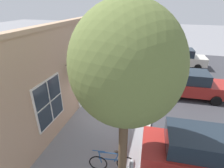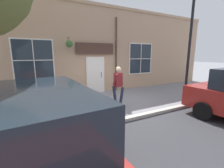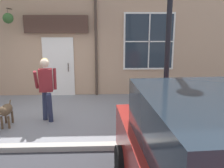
% 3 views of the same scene
% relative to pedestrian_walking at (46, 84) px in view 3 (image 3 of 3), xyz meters
% --- Properties ---
extents(ground_plane, '(90.00, 90.00, 0.00)m').
position_rel_pedestrian_walking_xyz_m(ground_plane, '(-0.36, -0.12, -1.03)').
color(ground_plane, gray).
extents(storefront_facade, '(0.95, 18.00, 5.00)m').
position_rel_pedestrian_walking_xyz_m(storefront_facade, '(-2.70, -0.12, 1.47)').
color(storefront_facade, tan).
rests_on(storefront_facade, ground_plane).
extents(pedestrian_walking, '(0.59, 0.55, 1.71)m').
position_rel_pedestrian_walking_xyz_m(pedestrian_walking, '(0.00, 0.00, 0.00)').
color(pedestrian_walking, '#282D47').
rests_on(pedestrian_walking, ground_plane).
extents(dog_on_leash, '(1.03, 0.35, 0.67)m').
position_rel_pedestrian_walking_xyz_m(dog_on_leash, '(0.37, -0.96, -0.60)').
color(dog_on_leash, brown).
rests_on(dog_on_leash, ground_plane).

